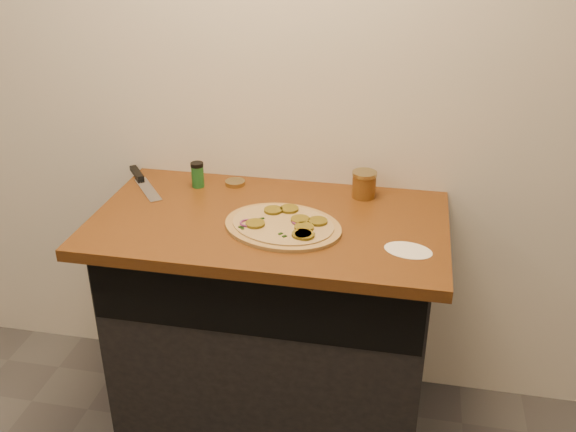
% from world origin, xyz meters
% --- Properties ---
extents(cabinet, '(1.10, 0.60, 0.86)m').
position_xyz_m(cabinet, '(0.00, 1.45, 0.43)').
color(cabinet, black).
rests_on(cabinet, ground).
extents(countertop, '(1.20, 0.70, 0.04)m').
position_xyz_m(countertop, '(0.00, 1.42, 0.88)').
color(countertop, brown).
rests_on(countertop, cabinet).
extents(pizza, '(0.48, 0.48, 0.03)m').
position_xyz_m(pizza, '(0.06, 1.35, 0.91)').
color(pizza, tan).
rests_on(pizza, countertop).
extents(chefs_knife, '(0.23, 0.29, 0.02)m').
position_xyz_m(chefs_knife, '(-0.54, 1.62, 0.91)').
color(chefs_knife, '#B7BAC1').
rests_on(chefs_knife, countertop).
extents(mason_jar_lid, '(0.09, 0.09, 0.02)m').
position_xyz_m(mason_jar_lid, '(-0.19, 1.66, 0.91)').
color(mason_jar_lid, tan).
rests_on(mason_jar_lid, countertop).
extents(salsa_jar, '(0.09, 0.09, 0.10)m').
position_xyz_m(salsa_jar, '(0.30, 1.65, 0.95)').
color(salsa_jar, '#A71110').
rests_on(salsa_jar, countertop).
extents(spice_shaker, '(0.05, 0.05, 0.10)m').
position_xyz_m(spice_shaker, '(-0.32, 1.62, 0.95)').
color(spice_shaker, '#1F6227').
rests_on(spice_shaker, countertop).
extents(flour_spill, '(0.18, 0.18, 0.00)m').
position_xyz_m(flour_spill, '(0.47, 1.28, 0.90)').
color(flour_spill, white).
rests_on(flour_spill, countertop).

